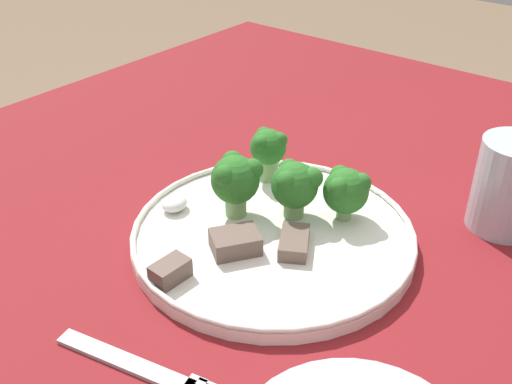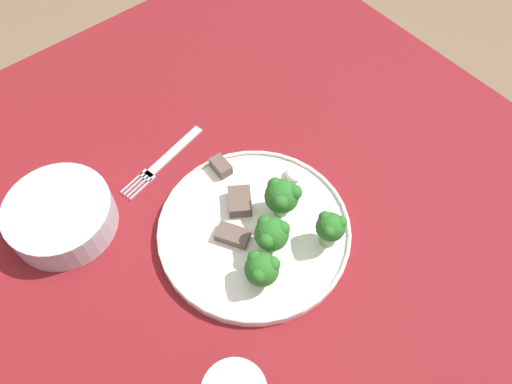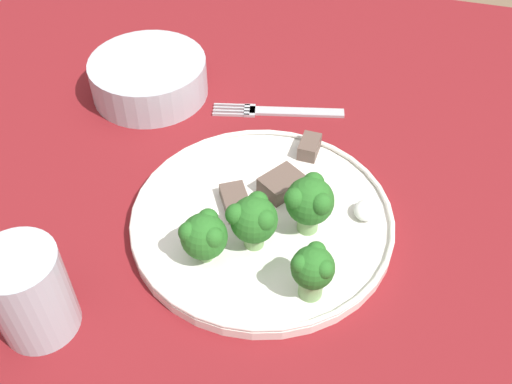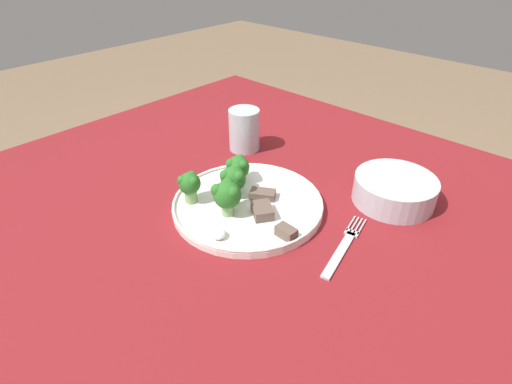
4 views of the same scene
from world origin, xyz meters
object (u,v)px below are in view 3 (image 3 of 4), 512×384
Objects in this scene: cream_bowl at (149,78)px; drinking_glass at (31,296)px; dinner_plate at (262,219)px; fork at (279,111)px.

cream_bowl is 0.37m from drinking_glass.
dinner_plate is 0.25m from drinking_glass.
cream_bowl is at bearing 91.51° from fork.
drinking_glass reaches higher than fork.
cream_bowl is (-0.00, 0.18, 0.02)m from fork.
fork is 1.11× the size of cream_bowl.
dinner_plate is 0.28m from cream_bowl.
cream_bowl is (0.19, 0.21, 0.02)m from dinner_plate.
dinner_plate is 0.20m from fork.
cream_bowl is at bearing 6.14° from drinking_glass.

